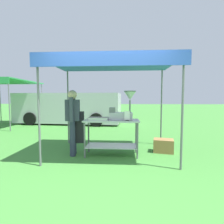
{
  "coord_description": "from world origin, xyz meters",
  "views": [
    {
      "loc": [
        0.31,
        -3.19,
        1.41
      ],
      "look_at": [
        0.02,
        1.28,
        1.06
      ],
      "focal_mm": 28.19,
      "sensor_mm": 36.0,
      "label": 1
    }
  ],
  "objects": [
    {
      "name": "ground_plane",
      "position": [
        0.0,
        6.0,
        0.0
      ],
      "size": [
        70.0,
        70.0,
        0.0
      ],
      "primitive_type": "plane",
      "color": "#3D7F33"
    },
    {
      "name": "neighbour_tent",
      "position": [
        -5.86,
        5.44,
        2.24
      ],
      "size": [
        2.8,
        3.21,
        2.31
      ],
      "color": "slate",
      "rests_on": "ground"
    },
    {
      "name": "supply_crate",
      "position": [
        1.36,
        1.42,
        0.17
      ],
      "size": [
        0.56,
        0.45,
        0.34
      ],
      "color": "olive",
      "rests_on": "ground"
    },
    {
      "name": "donut_fryer",
      "position": [
        0.31,
        1.12,
        1.16
      ],
      "size": [
        0.64,
        0.29,
        0.71
      ],
      "color": "#B7B7BC",
      "rests_on": "donut_cart"
    },
    {
      "name": "vendor",
      "position": [
        -0.94,
        1.06,
        0.9
      ],
      "size": [
        0.46,
        0.54,
        1.61
      ],
      "color": "#2D3347",
      "rests_on": "ground"
    },
    {
      "name": "donut_cart",
      "position": [
        0.02,
        1.08,
        0.64
      ],
      "size": [
        1.34,
        0.58,
        0.89
      ],
      "color": "#B7B7BC",
      "rests_on": "ground"
    },
    {
      "name": "stall_canopy",
      "position": [
        0.02,
        1.18,
        2.22
      ],
      "size": [
        3.07,
        2.1,
        2.3
      ],
      "color": "slate",
      "rests_on": "ground"
    },
    {
      "name": "donut_tray",
      "position": [
        -0.28,
        0.96,
        0.91
      ],
      "size": [
        0.46,
        0.29,
        0.07
      ],
      "color": "#B7B7BC",
      "rests_on": "donut_cart"
    },
    {
      "name": "van_silver",
      "position": [
        -2.75,
        6.52,
        0.88
      ],
      "size": [
        5.84,
        2.37,
        1.69
      ],
      "color": "#BCBCC1",
      "rests_on": "ground"
    },
    {
      "name": "menu_sign",
      "position": [
        0.4,
        0.93,
        0.98
      ],
      "size": [
        0.13,
        0.05,
        0.22
      ],
      "color": "black",
      "rests_on": "donut_cart"
    }
  ]
}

